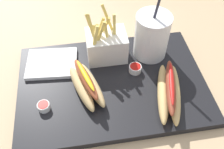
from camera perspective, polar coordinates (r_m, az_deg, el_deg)
The scene contains 9 objects.
ground_plane at distance 0.71m, azimuth 0.00°, elevation -3.12°, with size 2.40×2.40×0.02m, color tan.
food_tray at distance 0.70m, azimuth 0.00°, elevation -2.13°, with size 0.50×0.34×0.02m, color black.
soda_cup at distance 0.73m, azimuth 8.76°, elevation 8.48°, with size 0.10×0.10×0.23m.
fries_basket at distance 0.72m, azimuth -1.47°, elevation 6.54°, with size 0.11×0.08×0.16m.
hot_dog_1 at distance 0.65m, azimuth -5.70°, elevation -2.23°, with size 0.10×0.16×0.07m.
hot_dog_2 at distance 0.66m, azimuth 12.54°, elevation -3.64°, with size 0.10×0.19×0.06m.
ketchup_cup_1 at distance 0.65m, azimuth -14.87°, elevation -6.79°, with size 0.03×0.03×0.02m.
ketchup_cup_2 at distance 0.71m, azimuth 5.14°, elevation 1.35°, with size 0.03×0.03×0.02m.
napkin_stack at distance 0.75m, azimuth -13.14°, elevation 2.43°, with size 0.14×0.11×0.01m, color white.
Camera 1 is at (-0.07, -0.43, 0.56)m, focal length 41.36 mm.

